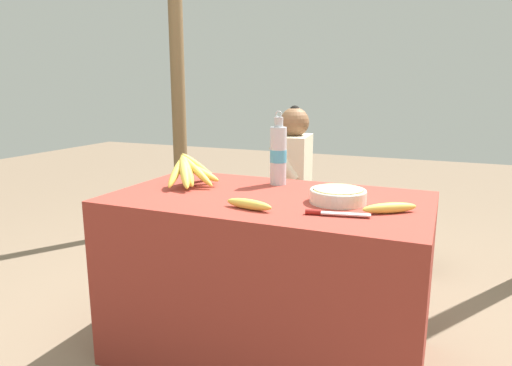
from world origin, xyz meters
The scene contains 12 objects.
ground_plane centered at (0.00, 0.00, 0.00)m, with size 12.00×12.00×0.00m, color #75604C.
market_counter centered at (0.00, 0.00, 0.36)m, with size 1.30×0.74×0.72m.
banana_bunch_ripe centered at (-0.40, 0.05, 0.79)m, with size 0.21×0.34×0.16m.
serving_bowl centered at (0.29, 0.01, 0.75)m, with size 0.22×0.22×0.06m.
water_bottle centered at (-0.05, 0.24, 0.86)m, with size 0.08×0.08×0.34m.
loose_banana_front centered at (0.01, -0.22, 0.74)m, with size 0.20×0.07×0.04m.
loose_banana_side centered at (0.49, -0.07, 0.74)m, with size 0.19×0.15×0.04m.
knife centered at (0.30, -0.18, 0.73)m, with size 0.23×0.07×0.02m.
wooden_bench centered at (-0.05, 1.23, 0.32)m, with size 1.35×0.32×0.39m.
seated_vendor centered at (-0.33, 1.19, 0.59)m, with size 0.43×0.41×1.04m.
banana_bunch_green centered at (0.35, 1.23, 0.46)m, with size 0.20×0.30×0.15m.
support_post_near centered at (-1.39, 1.53, 1.26)m, with size 0.11×0.11×2.52m.
Camera 1 is at (0.67, -1.70, 1.17)m, focal length 32.00 mm.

